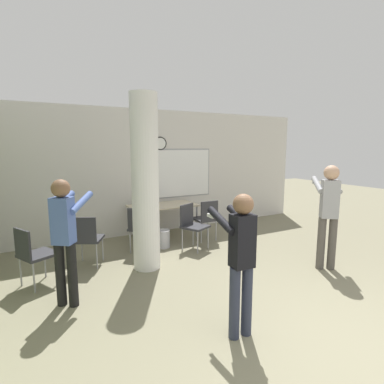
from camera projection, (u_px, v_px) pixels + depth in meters
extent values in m
plane|color=gray|center=(363.00, 366.00, 2.73)|extent=(24.00, 24.00, 0.00)
cube|color=silver|center=(157.00, 172.00, 6.93)|extent=(8.00, 0.12, 2.80)
cylinder|color=black|center=(160.00, 143.00, 6.80)|extent=(0.30, 0.03, 0.30)
cylinder|color=white|center=(160.00, 143.00, 6.79)|extent=(0.26, 0.01, 0.25)
cube|color=#99999E|center=(182.00, 173.00, 7.17)|extent=(1.54, 0.01, 1.16)
cube|color=white|center=(182.00, 173.00, 7.16)|extent=(1.48, 0.02, 1.10)
cylinder|color=white|center=(145.00, 183.00, 4.75)|extent=(0.43, 0.43, 2.80)
cube|color=beige|center=(163.00, 206.00, 6.51)|extent=(1.45, 0.77, 0.03)
cylinder|color=gray|center=(139.00, 229.00, 5.98)|extent=(0.04, 0.04, 0.69)
cylinder|color=gray|center=(197.00, 221.00, 6.59)|extent=(0.04, 0.04, 0.69)
cylinder|color=gray|center=(129.00, 222.00, 6.54)|extent=(0.04, 0.04, 0.69)
cylinder|color=gray|center=(184.00, 215.00, 7.16)|extent=(0.04, 0.04, 0.69)
cylinder|color=#4C3319|center=(142.00, 202.00, 6.46)|extent=(0.06, 0.06, 0.16)
cylinder|color=#4C3319|center=(142.00, 196.00, 6.44)|extent=(0.03, 0.03, 0.07)
cylinder|color=#B2B2B7|center=(163.00, 239.00, 5.93)|extent=(0.27, 0.27, 0.35)
cube|color=#2D2D33|center=(88.00, 239.00, 5.00)|extent=(0.59, 0.59, 0.04)
cube|color=#2D2D33|center=(84.00, 230.00, 4.77)|extent=(0.37, 0.20, 0.40)
cylinder|color=#99999E|center=(103.00, 249.00, 5.22)|extent=(0.02, 0.02, 0.43)
cylinder|color=#99999E|center=(82.00, 249.00, 5.21)|extent=(0.02, 0.02, 0.43)
cylinder|color=#99999E|center=(97.00, 256.00, 4.87)|extent=(0.02, 0.02, 0.43)
cylinder|color=#99999E|center=(74.00, 256.00, 4.86)|extent=(0.02, 0.02, 0.43)
cube|color=#2D2D33|center=(38.00, 255.00, 4.28)|extent=(0.59, 0.59, 0.04)
cube|color=#2D2D33|center=(22.00, 244.00, 4.08)|extent=(0.21, 0.37, 0.40)
cylinder|color=#99999E|center=(59.00, 269.00, 4.36)|extent=(0.02, 0.02, 0.43)
cylinder|color=#99999E|center=(45.00, 264.00, 4.56)|extent=(0.02, 0.02, 0.43)
cylinder|color=#99999E|center=(34.00, 278.00, 4.06)|extent=(0.02, 0.02, 0.43)
cylinder|color=#99999E|center=(21.00, 272.00, 4.27)|extent=(0.02, 0.02, 0.43)
cube|color=#2D2D33|center=(143.00, 228.00, 5.67)|extent=(0.62, 0.62, 0.04)
cube|color=#2D2D33|center=(138.00, 219.00, 5.44)|extent=(0.31, 0.29, 0.40)
cylinder|color=#99999E|center=(155.00, 238.00, 5.83)|extent=(0.02, 0.02, 0.43)
cylinder|color=#99999E|center=(138.00, 237.00, 5.92)|extent=(0.02, 0.02, 0.43)
cylinder|color=#99999E|center=(148.00, 244.00, 5.48)|extent=(0.02, 0.02, 0.43)
cylinder|color=#99999E|center=(130.00, 242.00, 5.57)|extent=(0.02, 0.02, 0.43)
cube|color=#2D2D33|center=(205.00, 219.00, 6.38)|extent=(0.45, 0.45, 0.04)
cube|color=#2D2D33|center=(210.00, 211.00, 6.17)|extent=(0.40, 0.04, 0.40)
cylinder|color=#99999E|center=(207.00, 227.00, 6.66)|extent=(0.02, 0.02, 0.43)
cylinder|color=#99999E|center=(193.00, 229.00, 6.49)|extent=(0.02, 0.02, 0.43)
cylinder|color=#99999E|center=(216.00, 231.00, 6.34)|extent=(0.02, 0.02, 0.43)
cylinder|color=#99999E|center=(201.00, 233.00, 6.18)|extent=(0.02, 0.02, 0.43)
cube|color=#2D2D33|center=(195.00, 227.00, 5.76)|extent=(0.59, 0.59, 0.04)
cube|color=#2D2D33|center=(187.00, 214.00, 5.85)|extent=(0.37, 0.20, 0.40)
cylinder|color=#99999E|center=(198.00, 243.00, 5.55)|extent=(0.02, 0.02, 0.43)
cylinder|color=#99999E|center=(208.00, 238.00, 5.84)|extent=(0.02, 0.02, 0.43)
cylinder|color=#99999E|center=(182.00, 239.00, 5.76)|extent=(0.02, 0.02, 0.43)
cylinder|color=#99999E|center=(193.00, 235.00, 6.05)|extent=(0.02, 0.02, 0.43)
cylinder|color=#2D3347|center=(247.00, 300.00, 3.14)|extent=(0.11, 0.11, 0.77)
cylinder|color=#2D3347|center=(234.00, 303.00, 3.08)|extent=(0.11, 0.11, 0.77)
cube|color=black|center=(242.00, 241.00, 3.01)|extent=(0.23, 0.19, 0.54)
sphere|color=brown|center=(243.00, 204.00, 2.95)|extent=(0.21, 0.21, 0.21)
cylinder|color=black|center=(241.00, 218.00, 3.23)|extent=(0.11, 0.49, 0.22)
cylinder|color=black|center=(221.00, 220.00, 3.13)|extent=(0.11, 0.49, 0.22)
cube|color=white|center=(211.00, 216.00, 3.32)|extent=(0.04, 0.13, 0.04)
cylinder|color=black|center=(72.00, 275.00, 3.71)|extent=(0.12, 0.12, 0.81)
cylinder|color=black|center=(60.00, 274.00, 3.73)|extent=(0.12, 0.12, 0.81)
cube|color=#4C66AD|center=(63.00, 221.00, 3.61)|extent=(0.30, 0.29, 0.57)
sphere|color=brown|center=(61.00, 188.00, 3.55)|extent=(0.22, 0.22, 0.22)
cylinder|color=#4C66AD|center=(81.00, 202.00, 3.79)|extent=(0.37, 0.46, 0.23)
cylinder|color=#4C66AD|center=(62.00, 202.00, 3.83)|extent=(0.37, 0.46, 0.23)
cylinder|color=#514C47|center=(332.00, 244.00, 4.83)|extent=(0.12, 0.12, 0.86)
cylinder|color=#514C47|center=(321.00, 243.00, 4.86)|extent=(0.12, 0.12, 0.86)
cube|color=#99999E|center=(330.00, 199.00, 4.73)|extent=(0.32, 0.31, 0.61)
sphere|color=tan|center=(332.00, 173.00, 4.67)|extent=(0.23, 0.23, 0.23)
cylinder|color=#99999E|center=(335.00, 185.00, 4.92)|extent=(0.39, 0.48, 0.24)
cylinder|color=#99999E|center=(317.00, 185.00, 4.96)|extent=(0.39, 0.48, 0.24)
cube|color=white|center=(314.00, 183.00, 5.20)|extent=(0.11, 0.13, 0.04)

